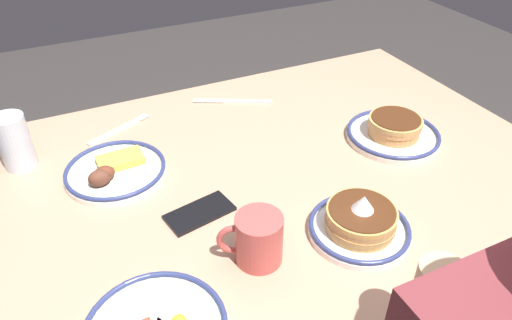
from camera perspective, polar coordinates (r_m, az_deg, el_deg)
dining_table at (r=1.22m, az=3.25°, el=-4.51°), size 1.33×0.98×0.72m
plate_near_main at (r=1.29m, az=16.23°, el=3.32°), size 0.24×0.24×0.06m
plate_center_pancakes at (r=1.16m, az=-16.68°, el=-1.25°), size 0.24×0.24×0.05m
plate_far_companion at (r=0.98m, az=12.41°, el=-7.46°), size 0.21×0.21×0.10m
coffee_mug at (r=0.89m, az=0.19°, el=-9.43°), size 0.12×0.09×0.10m
drinking_glass at (r=1.26m, az=-26.98°, el=1.70°), size 0.08×0.08×0.14m
cell_phone at (r=1.03m, az=-6.81°, el=-6.33°), size 0.16×0.10×0.01m
fork_near at (r=1.34m, az=-16.09°, el=3.61°), size 0.19×0.10×0.01m
butter_knife at (r=1.43m, az=-2.87°, el=7.11°), size 0.22×0.12×0.01m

